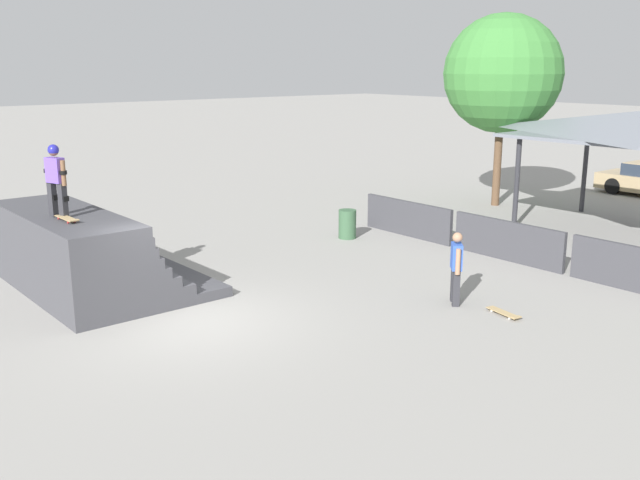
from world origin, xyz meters
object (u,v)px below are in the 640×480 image
(skater_on_deck, at_px, (56,176))
(bystander_walking, at_px, (456,264))
(skateboard_on_deck, at_px, (67,218))
(tree_far_back, at_px, (503,74))
(skateboard_on_ground, at_px, (504,313))
(trash_bin, at_px, (347,224))

(skater_on_deck, distance_m, bystander_walking, 8.67)
(skateboard_on_deck, bearing_deg, tree_far_back, 93.15)
(bystander_walking, xyz_separation_m, tree_far_back, (-6.24, 9.73, 3.81))
(skater_on_deck, distance_m, skateboard_on_ground, 9.78)
(skateboard_on_deck, relative_size, tree_far_back, 0.13)
(bystander_walking, height_order, trash_bin, bystander_walking)
(skateboard_on_deck, height_order, trash_bin, skateboard_on_deck)
(skateboard_on_ground, distance_m, trash_bin, 7.36)
(skater_on_deck, distance_m, tree_far_back, 16.24)
(bystander_walking, distance_m, skateboard_on_ground, 1.43)
(trash_bin, bearing_deg, skateboard_on_ground, -15.71)
(skateboard_on_deck, distance_m, bystander_walking, 8.23)
(skateboard_on_deck, height_order, bystander_walking, skateboard_on_deck)
(skater_on_deck, height_order, skateboard_on_ground, skater_on_deck)
(skater_on_deck, height_order, bystander_walking, skater_on_deck)
(skater_on_deck, relative_size, skateboard_on_deck, 1.82)
(skater_on_deck, bearing_deg, skateboard_on_ground, 25.27)
(tree_far_back, height_order, trash_bin, tree_far_back)
(skateboard_on_ground, relative_size, tree_far_back, 0.13)
(bystander_walking, relative_size, trash_bin, 1.85)
(skateboard_on_ground, bearing_deg, skater_on_deck, -125.67)
(skateboard_on_deck, bearing_deg, trash_bin, 94.56)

